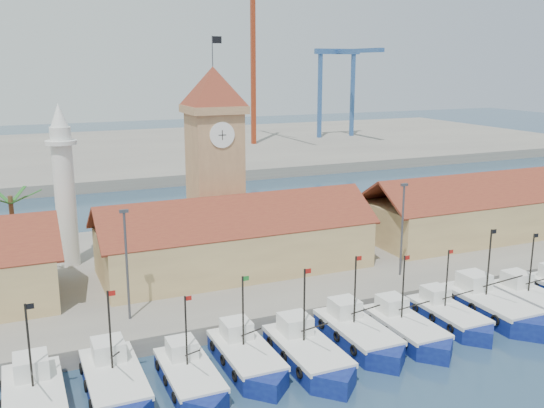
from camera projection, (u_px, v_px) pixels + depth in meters
name	position (u px, v px, depth m)	size (l,w,h in m)	color
ground	(334.00, 374.00, 42.89)	(400.00, 400.00, 0.00)	#1B3749
quay	(223.00, 264.00, 64.15)	(140.00, 32.00, 1.50)	gray
terminal	(102.00, 153.00, 140.87)	(240.00, 80.00, 2.00)	gray
boat_0	(35.00, 405.00, 37.61)	(3.66, 10.01, 7.58)	#0B1358
boat_1	(115.00, 385.00, 39.96)	(3.60, 9.87, 7.47)	#0B1358
boat_2	(191.00, 380.00, 40.79)	(3.27, 8.95, 6.77)	#0B1358
boat_3	(248.00, 360.00, 43.49)	(3.45, 9.46, 7.16)	#0B1358
boat_4	(309.00, 356.00, 43.94)	(3.65, 9.99, 7.56)	#0B1358
boat_5	(360.00, 336.00, 47.15)	(3.58, 9.82, 7.43)	#0B1358
boat_6	(407.00, 331.00, 48.21)	(3.43, 9.40, 7.11)	#0B1358
boat_7	(451.00, 318.00, 50.75)	(3.26, 8.94, 6.77)	#0B1358
boat_8	(493.00, 308.00, 52.41)	(3.90, 10.68, 8.08)	#0B1358
boat_9	(535.00, 303.00, 53.76)	(3.52, 9.64, 7.29)	#0B1358
hall_center	(235.00, 245.00, 59.84)	(27.04, 10.13, 7.61)	tan
hall_right	(487.00, 214.00, 72.29)	(31.20, 10.13, 7.61)	tan
clock_tower	(215.00, 157.00, 63.38)	(5.80, 5.80, 22.70)	tan
minaret	(64.00, 185.00, 59.84)	(3.00, 3.00, 16.30)	silver
palm_tree	(13.00, 230.00, 56.90)	(5.60, 5.03, 8.39)	brown
lamp_posts	(272.00, 241.00, 52.33)	(80.70, 0.25, 9.03)	#3F3F44
crane_red_right	(256.00, 36.00, 142.90)	(1.00, 35.11, 45.93)	maroon
gantry	(343.00, 69.00, 157.68)	(13.00, 22.00, 23.20)	#305792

